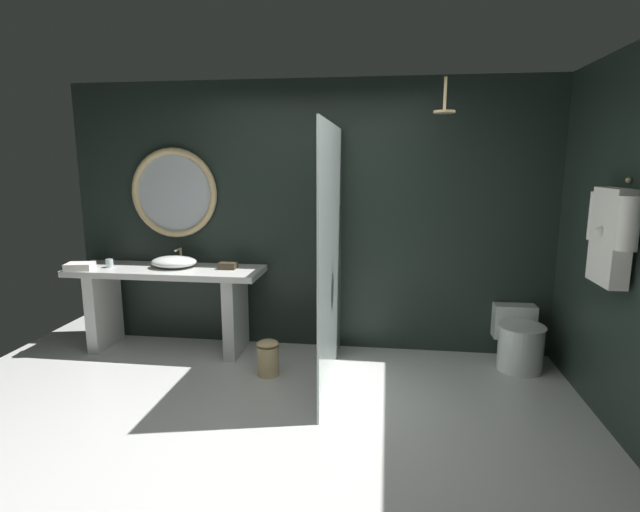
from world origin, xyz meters
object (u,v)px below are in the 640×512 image
object	(u,v)px
tumbler_cup	(110,263)
waste_bin	(268,357)
folded_hand_towel	(80,266)
vessel_sink	(174,262)
toilet	(519,340)
rain_shower_head	(444,108)
tissue_box	(228,266)
round_wall_mirror	(174,193)
hanging_bathrobe	(611,232)

from	to	relation	value
tumbler_cup	waste_bin	xyz separation A→B (m)	(1.66, -0.41, -0.71)
folded_hand_towel	tumbler_cup	bearing A→B (deg)	31.84
vessel_sink	toilet	distance (m)	3.31
rain_shower_head	toilet	size ratio (longest dim) A/B	0.46
tumbler_cup	waste_bin	distance (m)	1.85
tissue_box	toilet	bearing A→B (deg)	-0.35
rain_shower_head	toilet	xyz separation A→B (m)	(0.77, 0.23, -2.01)
tumbler_cup	waste_bin	size ratio (longest dim) A/B	0.26
round_wall_mirror	folded_hand_towel	bearing A→B (deg)	-149.13
round_wall_mirror	waste_bin	distance (m)	1.91
vessel_sink	toilet	size ratio (longest dim) A/B	0.73
tumbler_cup	rain_shower_head	bearing A→B (deg)	-2.83
vessel_sink	tumbler_cup	size ratio (longest dim) A/B	5.38
rain_shower_head	hanging_bathrobe	distance (m)	1.55
vessel_sink	waste_bin	bearing A→B (deg)	-25.60
tissue_box	hanging_bathrobe	distance (m)	3.18
tissue_box	toilet	xyz separation A→B (m)	(2.71, -0.02, -0.61)
rain_shower_head	folded_hand_towel	size ratio (longest dim) A/B	1.17
tumbler_cup	folded_hand_towel	world-z (taller)	tumbler_cup
toilet	waste_bin	distance (m)	2.26
hanging_bathrobe	folded_hand_towel	xyz separation A→B (m)	(-4.35, 0.77, -0.52)
tissue_box	vessel_sink	bearing A→B (deg)	-179.35
rain_shower_head	waste_bin	distance (m)	2.55
rain_shower_head	hanging_bathrobe	world-z (taller)	rain_shower_head
rain_shower_head	hanging_bathrobe	bearing A→B (deg)	-36.09
round_wall_mirror	rain_shower_head	bearing A→B (deg)	-10.64
toilet	rain_shower_head	bearing A→B (deg)	-163.40
folded_hand_towel	round_wall_mirror	bearing A→B (deg)	30.87
tumbler_cup	tissue_box	bearing A→B (deg)	4.66
round_wall_mirror	hanging_bathrobe	bearing A→B (deg)	-19.01
tumbler_cup	tissue_box	distance (m)	1.16
waste_bin	hanging_bathrobe	bearing A→B (deg)	-11.40
toilet	waste_bin	bearing A→B (deg)	-167.52
rain_shower_head	tissue_box	bearing A→B (deg)	172.72
tissue_box	hanging_bathrobe	world-z (taller)	hanging_bathrobe
vessel_sink	tumbler_cup	xyz separation A→B (m)	(-0.62, -0.09, -0.01)
tumbler_cup	hanging_bathrobe	xyz separation A→B (m)	(4.13, -0.91, 0.51)
vessel_sink	tissue_box	xyz separation A→B (m)	(0.54, 0.01, -0.02)
round_wall_mirror	toilet	distance (m)	3.56
vessel_sink	folded_hand_towel	world-z (taller)	vessel_sink
vessel_sink	folded_hand_towel	xyz separation A→B (m)	(-0.84, -0.23, -0.02)
waste_bin	folded_hand_towel	xyz separation A→B (m)	(-1.88, 0.27, 0.70)
round_wall_mirror	folded_hand_towel	distance (m)	1.12
vessel_sink	waste_bin	size ratio (longest dim) A/B	1.39
rain_shower_head	vessel_sink	bearing A→B (deg)	174.43
tumbler_cup	folded_hand_towel	xyz separation A→B (m)	(-0.22, -0.14, -0.01)
round_wall_mirror	hanging_bathrobe	world-z (taller)	round_wall_mirror
round_wall_mirror	hanging_bathrobe	size ratio (longest dim) A/B	1.25
toilet	waste_bin	size ratio (longest dim) A/B	1.91
round_wall_mirror	rain_shower_head	size ratio (longest dim) A/B	3.18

